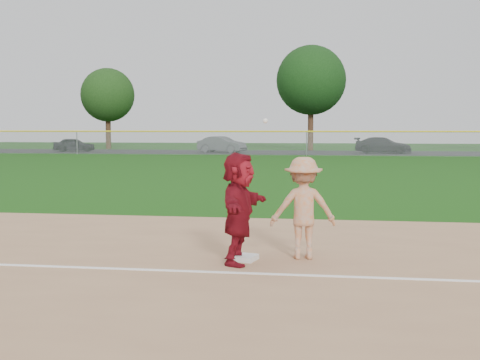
# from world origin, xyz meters

# --- Properties ---
(ground) EXTENTS (160.00, 160.00, 0.00)m
(ground) POSITION_xyz_m (0.00, 0.00, 0.00)
(ground) COLOR #15470D
(ground) RESTS_ON ground
(foul_line) EXTENTS (60.00, 0.10, 0.01)m
(foul_line) POSITION_xyz_m (0.00, -0.80, 0.03)
(foul_line) COLOR white
(foul_line) RESTS_ON infield_dirt
(parking_asphalt) EXTENTS (120.00, 10.00, 0.01)m
(parking_asphalt) POSITION_xyz_m (0.00, 46.00, 0.01)
(parking_asphalt) COLOR black
(parking_asphalt) RESTS_ON ground
(first_base) EXTENTS (0.49, 0.49, 0.09)m
(first_base) POSITION_xyz_m (0.27, 0.14, 0.07)
(first_base) COLOR silver
(first_base) RESTS_ON infield_dirt
(base_runner) EXTENTS (0.80, 1.81, 1.89)m
(base_runner) POSITION_xyz_m (0.21, -0.11, 0.96)
(base_runner) COLOR maroon
(base_runner) RESTS_ON infield_dirt
(car_left) EXTENTS (4.15, 2.46, 1.32)m
(car_left) POSITION_xyz_m (-22.45, 45.03, 0.67)
(car_left) COLOR black
(car_left) RESTS_ON parking_asphalt
(car_mid) EXTENTS (4.80, 2.87, 1.49)m
(car_mid) POSITION_xyz_m (-8.02, 45.08, 0.76)
(car_mid) COLOR #525459
(car_mid) RESTS_ON parking_asphalt
(car_right) EXTENTS (5.29, 2.93, 1.45)m
(car_right) POSITION_xyz_m (6.66, 45.21, 0.74)
(car_right) COLOR black
(car_right) RESTS_ON parking_asphalt
(first_base_play) EXTENTS (1.31, 0.86, 2.46)m
(first_base_play) POSITION_xyz_m (1.27, 0.46, 0.91)
(first_base_play) COLOR #ABABAD
(first_base_play) RESTS_ON infield_dirt
(outfield_fence) EXTENTS (110.00, 0.12, 110.00)m
(outfield_fence) POSITION_xyz_m (0.00, 40.00, 1.96)
(outfield_fence) COLOR #999EA0
(outfield_fence) RESTS_ON ground
(tree_1) EXTENTS (5.80, 5.80, 8.75)m
(tree_1) POSITION_xyz_m (-22.00, 53.00, 5.83)
(tree_1) COLOR #3C2516
(tree_1) RESTS_ON ground
(tree_2) EXTENTS (7.00, 7.00, 10.58)m
(tree_2) POSITION_xyz_m (0.00, 51.50, 7.06)
(tree_2) COLOR #3D2516
(tree_2) RESTS_ON ground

